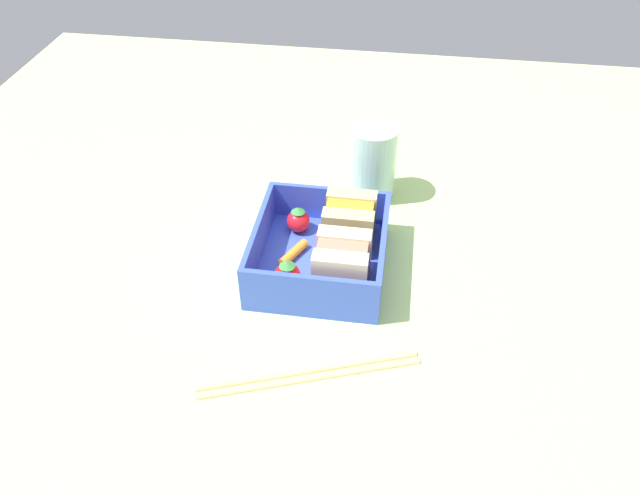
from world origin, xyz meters
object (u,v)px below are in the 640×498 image
sandwich_left (349,223)px  strawberry_far_left (288,275)px  carrot_stick_far_left (294,252)px  chopstick_pair (310,373)px  strawberry_left (298,220)px  drinking_glass (373,162)px  sandwich_center_left (342,264)px

sandwich_left → strawberry_far_left: bearing=-34.1°
sandwich_left → carrot_stick_far_left: (3.42, -5.85, -2.24)cm
sandwich_left → chopstick_pair: sandwich_left is taller
strawberry_left → drinking_glass: 13.04cm
strawberry_left → strawberry_far_left: strawberry_far_left is taller
sandwich_center_left → sandwich_left: bearing=180.0°
drinking_glass → strawberry_left: bearing=-37.1°
chopstick_pair → drinking_glass: 30.79cm
sandwich_left → drinking_glass: (-11.49, 1.63, 0.89)cm
sandwich_left → strawberry_left: bearing=-101.4°
sandwich_left → carrot_stick_far_left: 7.14cm
sandwich_left → strawberry_far_left: size_ratio=1.67×
carrot_stick_far_left → drinking_glass: (-14.91, 7.47, 3.13)cm
strawberry_left → strawberry_far_left: (9.52, 0.53, 0.08)cm
sandwich_left → sandwich_center_left: (7.06, 0.00, 0.00)cm
sandwich_center_left → carrot_stick_far_left: sandwich_center_left is taller
strawberry_left → sandwich_left: bearing=78.6°
strawberry_far_left → drinking_glass: 21.16cm
strawberry_left → strawberry_far_left: 9.53cm
sandwich_left → strawberry_left: size_ratio=1.75×
sandwich_center_left → drinking_glass: drinking_glass is taller
sandwich_left → chopstick_pair: bearing=-4.8°
strawberry_left → sandwich_center_left: bearing=36.5°
carrot_stick_far_left → strawberry_far_left: strawberry_far_left is taller
strawberry_left → chopstick_pair: strawberry_left is taller
sandwich_center_left → chopstick_pair: (11.75, -1.58, -3.62)cm
strawberry_far_left → drinking_glass: (-19.77, 7.24, 2.10)cm
sandwich_left → sandwich_center_left: size_ratio=1.00×
strawberry_left → drinking_glass: (-10.25, 7.77, 2.18)cm
strawberry_far_left → carrot_stick_far_left: bearing=-177.2°
sandwich_left → strawberry_left: 6.40cm
strawberry_far_left → strawberry_left: bearing=-176.8°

